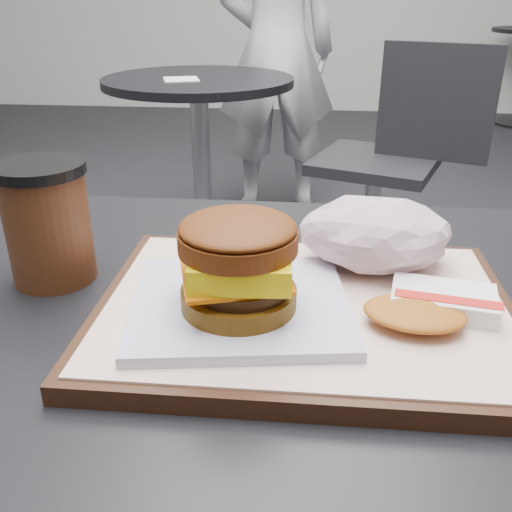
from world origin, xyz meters
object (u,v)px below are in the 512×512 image
object	(u,v)px
crumpled_wrapper	(376,234)
coffee_cup	(47,220)
hash_brown	(431,306)
serving_tray	(305,311)
breakfast_sandwich	(239,274)
neighbor_table	(200,132)
customer_table	(239,451)
patron	(276,50)
neighbor_chair	(396,150)

from	to	relation	value
crumpled_wrapper	coffee_cup	bearing A→B (deg)	-175.69
hash_brown	coffee_cup	xyz separation A→B (m)	(-0.37, 0.08, 0.04)
serving_tray	hash_brown	distance (m)	0.11
breakfast_sandwich	neighbor_table	size ratio (longest dim) A/B	0.28
coffee_cup	customer_table	bearing A→B (deg)	-12.04
serving_tray	patron	bearing A→B (deg)	94.20
customer_table	coffee_cup	world-z (taller)	coffee_cup
customer_table	patron	xyz separation A→B (m)	(-0.11, 2.33, 0.19)
serving_tray	crumpled_wrapper	bearing A→B (deg)	51.08
customer_table	neighbor_table	world-z (taller)	customer_table
coffee_cup	breakfast_sandwich	bearing A→B (deg)	-22.90
crumpled_wrapper	serving_tray	bearing A→B (deg)	-128.92
neighbor_table	patron	xyz separation A→B (m)	(0.24, 0.68, 0.23)
coffee_cup	patron	world-z (taller)	patron
hash_brown	crumpled_wrapper	bearing A→B (deg)	111.38
crumpled_wrapper	neighbor_chair	distance (m)	1.59
customer_table	crumpled_wrapper	world-z (taller)	crumpled_wrapper
serving_tray	neighbor_table	bearing A→B (deg)	103.99
crumpled_wrapper	patron	bearing A→B (deg)	96.09
customer_table	neighbor_table	distance (m)	1.69
coffee_cup	neighbor_chair	bearing A→B (deg)	69.72
serving_tray	neighbor_chair	size ratio (longest dim) A/B	0.43
customer_table	neighbor_chair	distance (m)	1.65
crumpled_wrapper	neighbor_chair	size ratio (longest dim) A/B	0.17
neighbor_chair	patron	xyz separation A→B (m)	(-0.49, 0.73, 0.27)
customer_table	serving_tray	distance (m)	0.21
coffee_cup	patron	xyz separation A→B (m)	(0.09, 2.29, -0.06)
customer_table	crumpled_wrapper	distance (m)	0.28
crumpled_wrapper	patron	size ratio (longest dim) A/B	0.10
crumpled_wrapper	neighbor_table	bearing A→B (deg)	107.02
customer_table	coffee_cup	xyz separation A→B (m)	(-0.20, 0.04, 0.25)
patron	breakfast_sandwich	bearing A→B (deg)	83.73
serving_tray	hash_brown	bearing A→B (deg)	-8.44
customer_table	breakfast_sandwich	distance (m)	0.25
customer_table	crumpled_wrapper	size ratio (longest dim) A/B	5.26
coffee_cup	serving_tray	bearing A→B (deg)	-12.83
breakfast_sandwich	hash_brown	xyz separation A→B (m)	(0.17, 0.01, -0.03)
breakfast_sandwich	neighbor_chair	xyz separation A→B (m)	(0.37, 1.65, -0.32)
breakfast_sandwich	crumpled_wrapper	bearing A→B (deg)	41.89
customer_table	hash_brown	distance (m)	0.28
customer_table	hash_brown	world-z (taller)	hash_brown
serving_tray	coffee_cup	world-z (taller)	coffee_cup
breakfast_sandwich	coffee_cup	bearing A→B (deg)	157.10
crumpled_wrapper	patron	distance (m)	2.28
customer_table	breakfast_sandwich	bearing A→B (deg)	-79.34
breakfast_sandwich	coffee_cup	world-z (taller)	coffee_cup
customer_table	neighbor_chair	xyz separation A→B (m)	(0.38, 1.61, -0.07)
customer_table	serving_tray	bearing A→B (deg)	-15.23
neighbor_chair	breakfast_sandwich	bearing A→B (deg)	-102.64
crumpled_wrapper	coffee_cup	distance (m)	0.33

